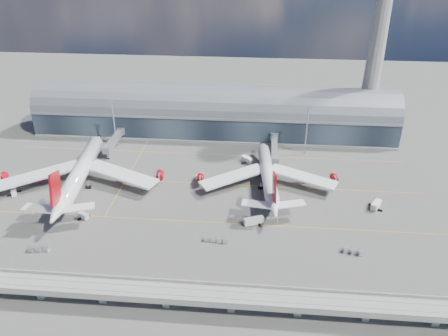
# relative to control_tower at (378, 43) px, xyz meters

# --- Properties ---
(ground) EXTENTS (500.00, 500.00, 0.00)m
(ground) POSITION_rel_control_tower_xyz_m (-85.00, -83.00, -51.64)
(ground) COLOR #474744
(ground) RESTS_ON ground
(taxi_lines) EXTENTS (200.00, 80.12, 0.01)m
(taxi_lines) POSITION_rel_control_tower_xyz_m (-85.00, -60.89, -51.63)
(taxi_lines) COLOR gold
(taxi_lines) RESTS_ON ground
(terminal) EXTENTS (200.00, 30.00, 28.00)m
(terminal) POSITION_rel_control_tower_xyz_m (-85.00, -5.01, -40.30)
(terminal) COLOR #1B232E
(terminal) RESTS_ON ground
(control_tower) EXTENTS (19.00, 19.00, 103.00)m
(control_tower) POSITION_rel_control_tower_xyz_m (0.00, 0.00, 0.00)
(control_tower) COLOR gray
(control_tower) RESTS_ON ground
(guideway) EXTENTS (220.00, 8.50, 7.20)m
(guideway) POSITION_rel_control_tower_xyz_m (-85.00, -138.00, -46.34)
(guideway) COLOR gray
(guideway) RESTS_ON ground
(floodlight_mast_left) EXTENTS (3.00, 0.70, 25.70)m
(floodlight_mast_left) POSITION_rel_control_tower_xyz_m (-135.00, -28.00, -38.00)
(floodlight_mast_left) COLOR gray
(floodlight_mast_left) RESTS_ON ground
(floodlight_mast_right) EXTENTS (3.00, 0.70, 25.70)m
(floodlight_mast_right) POSITION_rel_control_tower_xyz_m (-35.00, -28.00, -38.00)
(floodlight_mast_right) COLOR gray
(floodlight_mast_right) RESTS_ON ground
(airliner_left) EXTENTS (74.67, 78.52, 23.92)m
(airliner_left) POSITION_rel_control_tower_xyz_m (-138.23, -70.51, -44.80)
(airliner_left) COLOR white
(airliner_left) RESTS_ON ground
(airliner_right) EXTENTS (64.22, 67.15, 21.29)m
(airliner_right) POSITION_rel_control_tower_xyz_m (-54.19, -62.99, -46.12)
(airliner_right) COLOR white
(airliner_right) RESTS_ON ground
(jet_bridge_left) EXTENTS (4.40, 28.00, 7.25)m
(jet_bridge_left) POSITION_rel_control_tower_xyz_m (-135.02, -29.88, -46.46)
(jet_bridge_left) COLOR gray
(jet_bridge_left) RESTS_ON ground
(jet_bridge_right) EXTENTS (4.40, 32.00, 7.25)m
(jet_bridge_right) POSITION_rel_control_tower_xyz_m (-50.85, -31.82, -46.46)
(jet_bridge_right) COLOR gray
(jet_bridge_right) RESTS_ON ground
(service_truck_0) EXTENTS (5.18, 6.54, 2.65)m
(service_truck_0) POSITION_rel_control_tower_xyz_m (-165.39, -79.62, -50.27)
(service_truck_0) COLOR white
(service_truck_0) RESTS_ON ground
(service_truck_1) EXTENTS (4.77, 3.86, 2.52)m
(service_truck_1) POSITION_rel_control_tower_xyz_m (-127.87, -94.84, -50.36)
(service_truck_1) COLOR white
(service_truck_1) RESTS_ON ground
(service_truck_2) EXTENTS (8.27, 5.10, 2.90)m
(service_truck_2) POSITION_rel_control_tower_xyz_m (-59.45, -92.67, -50.13)
(service_truck_2) COLOR white
(service_truck_2) RESTS_ON ground
(service_truck_3) EXTENTS (5.45, 6.76, 3.10)m
(service_truck_3) POSITION_rel_control_tower_xyz_m (-9.02, -76.97, -50.05)
(service_truck_3) COLOR white
(service_truck_3) RESTS_ON ground
(service_truck_4) EXTENTS (3.48, 4.71, 2.48)m
(service_truck_4) POSITION_rel_control_tower_xyz_m (-85.78, -58.86, -50.38)
(service_truck_4) COLOR white
(service_truck_4) RESTS_ON ground
(service_truck_5) EXTENTS (6.25, 5.97, 3.02)m
(service_truck_5) POSITION_rel_control_tower_xyz_m (-64.29, -40.67, -50.09)
(service_truck_5) COLOR white
(service_truck_5) RESTS_ON ground
(cargo_train_0) EXTENTS (7.97, 2.86, 1.75)m
(cargo_train_0) POSITION_rel_control_tower_xyz_m (-136.43, -116.30, -50.72)
(cargo_train_0) COLOR gray
(cargo_train_0) RESTS_ON ground
(cargo_train_1) EXTENTS (9.46, 2.45, 1.56)m
(cargo_train_1) POSITION_rel_control_tower_xyz_m (-73.13, -105.25, -50.82)
(cargo_train_1) COLOR gray
(cargo_train_1) RESTS_ON ground
(cargo_train_2) EXTENTS (7.92, 3.40, 1.73)m
(cargo_train_2) POSITION_rel_control_tower_xyz_m (-23.33, -107.51, -50.73)
(cargo_train_2) COLOR gray
(cargo_train_2) RESTS_ON ground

